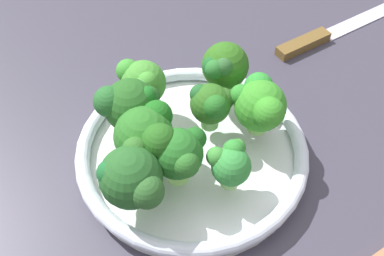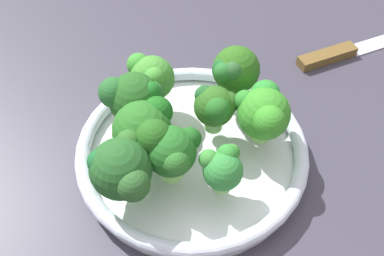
% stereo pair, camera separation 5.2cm
% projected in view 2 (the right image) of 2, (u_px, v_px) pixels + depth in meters
% --- Properties ---
extents(ground_plane, '(1.30, 1.30, 0.03)m').
position_uv_depth(ground_plane, '(162.00, 163.00, 0.58)').
color(ground_plane, '#3B3847').
extents(bowl, '(0.29, 0.29, 0.03)m').
position_uv_depth(bowl, '(192.00, 152.00, 0.56)').
color(bowl, silver).
rests_on(bowl, ground_plane).
extents(broccoli_floret_0, '(0.07, 0.08, 0.08)m').
position_uv_depth(broccoli_floret_0, '(147.00, 131.00, 0.50)').
color(broccoli_floret_0, '#93CB6F').
rests_on(broccoli_floret_0, bowl).
extents(broccoli_floret_1, '(0.05, 0.05, 0.06)m').
position_uv_depth(broccoli_floret_1, '(215.00, 106.00, 0.53)').
color(broccoli_floret_1, '#78B75D').
rests_on(broccoli_floret_1, bowl).
extents(broccoli_floret_2, '(0.05, 0.05, 0.06)m').
position_uv_depth(broccoli_floret_2, '(223.00, 168.00, 0.48)').
color(broccoli_floret_2, '#86BF66').
rests_on(broccoli_floret_2, bowl).
extents(broccoli_floret_3, '(0.06, 0.06, 0.07)m').
position_uv_depth(broccoli_floret_3, '(173.00, 153.00, 0.48)').
color(broccoli_floret_3, '#91D164').
rests_on(broccoli_floret_3, bowl).
extents(broccoli_floret_4, '(0.07, 0.07, 0.07)m').
position_uv_depth(broccoli_floret_4, '(264.00, 112.00, 0.52)').
color(broccoli_floret_4, '#88BF5E').
rests_on(broccoli_floret_4, bowl).
extents(broccoli_floret_5, '(0.07, 0.07, 0.08)m').
position_uv_depth(broccoli_floret_5, '(134.00, 98.00, 0.53)').
color(broccoli_floret_5, '#96CB6A').
rests_on(broccoli_floret_5, bowl).
extents(broccoli_floret_6, '(0.07, 0.06, 0.08)m').
position_uv_depth(broccoli_floret_6, '(234.00, 71.00, 0.56)').
color(broccoli_floret_6, '#A2CD71').
rests_on(broccoli_floret_6, bowl).
extents(broccoli_floret_7, '(0.07, 0.08, 0.08)m').
position_uv_depth(broccoli_floret_7, '(122.00, 169.00, 0.47)').
color(broccoli_floret_7, '#76B25E').
rests_on(broccoli_floret_7, bowl).
extents(broccoli_floret_8, '(0.06, 0.06, 0.07)m').
position_uv_depth(broccoli_floret_8, '(151.00, 78.00, 0.56)').
color(broccoli_floret_8, '#82C259').
rests_on(broccoli_floret_8, bowl).
extents(knife, '(0.26, 0.12, 0.01)m').
position_uv_depth(knife, '(352.00, 49.00, 0.70)').
color(knife, silver).
rests_on(knife, ground_plane).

